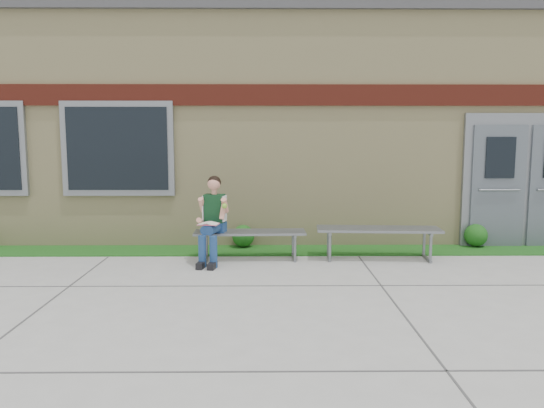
{
  "coord_description": "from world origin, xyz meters",
  "views": [
    {
      "loc": [
        -0.47,
        -6.1,
        1.9
      ],
      "look_at": [
        -0.39,
        1.7,
        0.91
      ],
      "focal_mm": 35.0,
      "sensor_mm": 36.0,
      "label": 1
    }
  ],
  "objects": [
    {
      "name": "ground",
      "position": [
        0.0,
        0.0,
        0.0
      ],
      "size": [
        80.0,
        80.0,
        0.0
      ],
      "primitive_type": "plane",
      "color": "#9E9E99",
      "rests_on": "ground"
    },
    {
      "name": "grass_strip",
      "position": [
        0.0,
        2.6,
        0.01
      ],
      "size": [
        16.0,
        0.8,
        0.02
      ],
      "primitive_type": "cube",
      "color": "#154D14",
      "rests_on": "ground"
    },
    {
      "name": "school_building",
      "position": [
        -0.0,
        5.99,
        2.1
      ],
      "size": [
        16.2,
        6.22,
        4.2
      ],
      "color": "beige",
      "rests_on": "ground"
    },
    {
      "name": "bench_left",
      "position": [
        -0.73,
        2.0,
        0.34
      ],
      "size": [
        1.73,
        0.53,
        0.45
      ],
      "rotation": [
        0.0,
        0.0,
        0.03
      ],
      "color": "slate",
      "rests_on": "ground"
    },
    {
      "name": "bench_right",
      "position": [
        1.27,
        2.0,
        0.38
      ],
      "size": [
        1.93,
        0.64,
        0.49
      ],
      "rotation": [
        0.0,
        0.0,
        -0.06
      ],
      "color": "slate",
      "rests_on": "ground"
    },
    {
      "name": "girl",
      "position": [
        -1.29,
        1.8,
        0.69
      ],
      "size": [
        0.47,
        0.82,
        1.31
      ],
      "rotation": [
        0.0,
        0.0,
        -0.18
      ],
      "color": "navy",
      "rests_on": "ground"
    },
    {
      "name": "shrub_mid",
      "position": [
        -0.88,
        2.85,
        0.21
      ],
      "size": [
        0.38,
        0.38,
        0.38
      ],
      "primitive_type": "sphere",
      "color": "#154D14",
      "rests_on": "grass_strip"
    },
    {
      "name": "shrub_east",
      "position": [
        3.14,
        2.85,
        0.21
      ],
      "size": [
        0.39,
        0.39,
        0.39
      ],
      "primitive_type": "sphere",
      "color": "#154D14",
      "rests_on": "grass_strip"
    }
  ]
}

